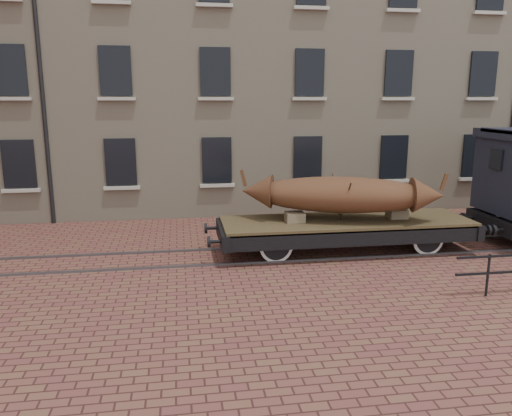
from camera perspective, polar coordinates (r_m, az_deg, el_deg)
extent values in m
plane|color=brown|center=(14.87, 6.81, -5.09)|extent=(90.00, 90.00, 0.00)
cube|color=#C3B598|center=(24.77, 7.81, 18.18)|extent=(40.00, 10.00, 14.00)
cube|color=black|center=(19.57, -25.46, 4.59)|extent=(1.10, 0.12, 1.70)
cube|color=#B8B5A7|center=(19.65, -25.26, 1.83)|extent=(1.30, 0.18, 0.12)
cube|color=black|center=(18.87, -15.20, 5.11)|extent=(1.10, 0.12, 1.70)
cube|color=#B8B5A7|center=(18.95, -15.06, 2.24)|extent=(1.30, 0.18, 0.12)
cube|color=black|center=(18.80, -4.50, 5.48)|extent=(1.10, 0.12, 1.70)
cube|color=#B8B5A7|center=(18.88, -4.44, 2.60)|extent=(1.30, 0.18, 0.12)
cube|color=black|center=(19.38, 5.92, 5.66)|extent=(1.10, 0.12, 1.70)
cube|color=#B8B5A7|center=(19.45, 5.90, 2.86)|extent=(1.30, 0.18, 0.12)
cube|color=black|center=(20.54, 15.46, 5.65)|extent=(1.10, 0.12, 1.70)
cube|color=#B8B5A7|center=(20.61, 15.38, 3.01)|extent=(1.30, 0.18, 0.12)
cube|color=black|center=(22.20, 23.78, 5.53)|extent=(1.10, 0.12, 1.70)
cube|color=#B8B5A7|center=(22.26, 23.65, 3.08)|extent=(1.30, 0.18, 0.12)
cube|color=black|center=(19.47, -26.35, 13.95)|extent=(1.10, 0.12, 1.70)
cube|color=#B8B5A7|center=(19.39, -26.14, 11.16)|extent=(1.30, 0.18, 0.12)
cube|color=black|center=(18.76, -15.77, 14.85)|extent=(1.10, 0.12, 1.70)
cube|color=#B8B5A7|center=(18.68, -15.62, 11.95)|extent=(1.30, 0.18, 0.12)
cube|color=black|center=(18.69, -4.68, 15.27)|extent=(1.10, 0.12, 1.70)
cube|color=#B8B5A7|center=(18.61, -4.61, 12.35)|extent=(1.30, 0.18, 0.12)
cube|color=black|center=(19.27, 6.14, 15.15)|extent=(1.10, 0.12, 1.70)
cube|color=#B8B5A7|center=(19.19, 6.12, 12.32)|extent=(1.30, 0.18, 0.12)
cube|color=black|center=(20.44, 15.99, 14.59)|extent=(1.10, 0.12, 1.70)
cube|color=#B8B5A7|center=(20.36, 15.90, 11.93)|extent=(1.30, 0.18, 0.12)
cube|color=black|center=(22.11, 24.51, 13.77)|extent=(1.10, 0.12, 1.70)
cube|color=#B8B5A7|center=(22.03, 24.38, 11.31)|extent=(1.30, 0.18, 0.12)
cube|color=#B8B5A7|center=(18.95, -16.22, 21.65)|extent=(1.30, 0.18, 0.12)
cube|color=#B8B5A7|center=(18.88, -4.79, 22.11)|extent=(1.30, 0.18, 0.12)
cube|color=#B8B5A7|center=(19.46, 6.35, 21.79)|extent=(1.30, 0.18, 0.12)
cube|color=#B8B5A7|center=(20.61, 16.46, 20.84)|extent=(1.30, 0.18, 0.12)
cube|color=#B8B5A7|center=(22.27, 25.15, 19.54)|extent=(1.30, 0.18, 0.12)
cylinder|color=black|center=(19.34, -23.86, 18.97)|extent=(0.14, 0.14, 14.00)
cube|color=#59595E|center=(14.21, 7.59, -5.83)|extent=(30.00, 0.08, 0.06)
cube|color=#59595E|center=(15.53, 6.10, -4.21)|extent=(30.00, 0.08, 0.06)
cylinder|color=black|center=(12.65, 24.97, -6.98)|extent=(0.06, 0.06, 1.00)
cube|color=brown|center=(14.90, 10.28, -1.53)|extent=(7.29, 2.14, 0.12)
cube|color=black|center=(14.05, 11.55, -3.41)|extent=(7.29, 0.16, 0.44)
cube|color=black|center=(15.86, 9.09, -1.50)|extent=(7.29, 0.16, 0.44)
cube|color=black|center=(14.21, -3.83, -3.00)|extent=(0.21, 2.24, 0.44)
cylinder|color=black|center=(13.49, -4.71, -3.86)|extent=(0.34, 0.10, 0.10)
cylinder|color=black|center=(13.48, -5.42, -3.88)|extent=(0.08, 0.31, 0.31)
cylinder|color=black|center=(14.89, -5.12, -2.31)|extent=(0.34, 0.10, 0.10)
cylinder|color=black|center=(14.88, -5.75, -2.33)|extent=(0.08, 0.31, 0.31)
cube|color=black|center=(16.49, 22.33, -1.76)|extent=(0.21, 2.24, 0.44)
cylinder|color=black|center=(16.03, 24.49, -2.33)|extent=(0.34, 0.10, 0.10)
cylinder|color=black|center=(16.12, 24.98, -2.30)|extent=(0.08, 0.31, 0.31)
cylinder|color=black|center=(17.23, 21.88, -1.14)|extent=(0.34, 0.10, 0.10)
cylinder|color=black|center=(17.32, 22.35, -1.12)|extent=(0.08, 0.31, 0.31)
cylinder|color=black|center=(14.45, 1.77, -3.60)|extent=(0.10, 1.85, 0.10)
cylinder|color=silver|center=(13.77, 2.32, -4.41)|extent=(0.93, 0.07, 0.93)
cylinder|color=black|center=(13.77, 2.32, -4.41)|extent=(0.77, 0.10, 0.77)
cube|color=black|center=(13.60, 2.42, -3.61)|extent=(0.88, 0.08, 0.10)
cylinder|color=silver|center=(15.13, 1.28, -2.86)|extent=(0.93, 0.07, 0.93)
cylinder|color=black|center=(15.13, 1.28, -2.86)|extent=(0.77, 0.10, 0.77)
cube|color=black|center=(15.18, 1.20, -1.90)|extent=(0.88, 0.08, 0.10)
cylinder|color=black|center=(15.86, 17.89, -2.75)|extent=(0.10, 1.85, 0.10)
cylinder|color=silver|center=(15.25, 19.09, -3.44)|extent=(0.93, 0.07, 0.93)
cylinder|color=black|center=(15.25, 19.09, -3.44)|extent=(0.77, 0.10, 0.77)
cube|color=black|center=(15.09, 19.35, -2.70)|extent=(0.88, 0.08, 0.10)
cylinder|color=silver|center=(16.49, 16.78, -2.12)|extent=(0.93, 0.07, 0.93)
cylinder|color=black|center=(16.49, 16.78, -2.12)|extent=(0.77, 0.10, 0.77)
cube|color=black|center=(16.54, 16.66, -1.24)|extent=(0.88, 0.08, 0.10)
cube|color=black|center=(14.99, 10.22, -2.94)|extent=(3.89, 0.06, 0.06)
cube|color=#75674E|center=(14.42, 4.45, -1.03)|extent=(0.53, 0.49, 0.27)
cube|color=#75674E|center=(15.42, 15.78, -0.58)|extent=(0.53, 0.49, 0.27)
ellipsoid|color=#572E1B|center=(14.66, 9.66, 1.52)|extent=(5.42, 2.98, 1.03)
cone|color=#572E1B|center=(14.75, 0.10, 1.94)|extent=(1.13, 1.19, 0.98)
cube|color=#572E1B|center=(14.74, -1.45, 3.44)|extent=(0.23, 0.16, 0.50)
cone|color=#572E1B|center=(14.96, 19.09, 1.40)|extent=(1.13, 1.19, 0.98)
cube|color=#572E1B|center=(14.98, 20.70, 2.79)|extent=(0.23, 0.16, 0.50)
cylinder|color=#3E2F21|center=(14.30, 10.16, 0.69)|extent=(0.04, 0.88, 1.27)
cylinder|color=#3E2F21|center=(15.08, 9.14, 1.33)|extent=(0.04, 0.88, 1.27)
cube|color=black|center=(17.02, 25.22, -1.56)|extent=(0.22, 2.37, 0.44)
cylinder|color=black|center=(16.14, 25.45, -2.29)|extent=(0.08, 0.32, 0.32)
cylinder|color=black|center=(17.43, 22.58, -1.02)|extent=(0.08, 0.32, 0.32)
cylinder|color=silver|center=(18.25, 26.76, -1.53)|extent=(0.95, 0.07, 0.95)
cylinder|color=black|center=(18.25, 26.76, -1.53)|extent=(0.78, 0.10, 0.78)
cube|color=black|center=(16.68, 25.79, 5.05)|extent=(0.08, 0.59, 0.59)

